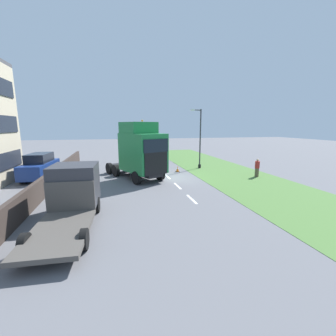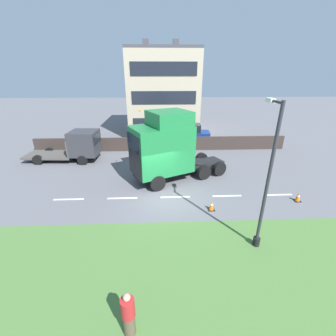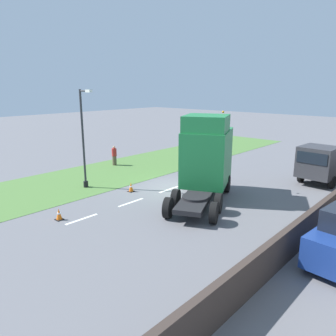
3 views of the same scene
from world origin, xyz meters
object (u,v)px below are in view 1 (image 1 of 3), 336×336
object	(u,v)px
lamp_post	(199,141)
pedestrian	(257,168)
parked_car	(40,166)
lorry_cab	(141,151)
flatbed_truck	(73,191)
traffic_cone_lead	(160,161)
traffic_cone_trailing	(178,169)

from	to	relation	value
lamp_post	pedestrian	world-z (taller)	lamp_post
parked_car	lorry_cab	bearing A→B (deg)	168.55
lorry_cab	flatbed_truck	xyz separation A→B (m)	(4.15, 7.15, -1.03)
lamp_post	pedestrian	xyz separation A→B (m)	(-3.50, 5.10, -2.08)
traffic_cone_lead	flatbed_truck	bearing A→B (deg)	63.77
pedestrian	traffic_cone_trailing	world-z (taller)	pedestrian
flatbed_truck	traffic_cone_lead	size ratio (longest dim) A/B	10.86
lorry_cab	lamp_post	size ratio (longest dim) A/B	1.14
lorry_cab	flatbed_truck	world-z (taller)	lorry_cab
flatbed_truck	parked_car	xyz separation A→B (m)	(4.21, -9.61, -0.32)
parked_car	flatbed_truck	bearing A→B (deg)	118.59
lamp_post	traffic_cone_trailing	xyz separation A→B (m)	(2.73, 1.34, -2.58)
lorry_cab	traffic_cone_lead	size ratio (longest dim) A/B	12.11
traffic_cone_trailing	traffic_cone_lead	bearing A→B (deg)	-82.46
flatbed_truck	parked_car	distance (m)	10.50
pedestrian	traffic_cone_trailing	size ratio (longest dim) A/B	2.77
pedestrian	lamp_post	bearing A→B (deg)	-55.52
flatbed_truck	pedestrian	world-z (taller)	flatbed_truck
flatbed_truck	traffic_cone_trailing	world-z (taller)	flatbed_truck
flatbed_truck	parked_car	world-z (taller)	flatbed_truck
flatbed_truck	traffic_cone_trailing	xyz separation A→B (m)	(-8.01, -9.56, -1.08)
lamp_post	traffic_cone_lead	xyz separation A→B (m)	(3.43, -3.94, -2.58)
lamp_post	traffic_cone_lead	distance (m)	5.83
lorry_cab	parked_car	bearing A→B (deg)	-41.34
lorry_cab	traffic_cone_trailing	size ratio (longest dim) A/B	12.11
parked_car	traffic_cone_lead	world-z (taller)	parked_car
parked_car	pedestrian	xyz separation A→B (m)	(-18.46, 3.81, -0.26)
lorry_cab	parked_car	xyz separation A→B (m)	(8.36, -2.46, -1.35)
lorry_cab	lamp_post	world-z (taller)	lamp_post
traffic_cone_lead	traffic_cone_trailing	size ratio (longest dim) A/B	1.00
lorry_cab	lamp_post	distance (m)	7.61
lamp_post	pedestrian	bearing A→B (deg)	124.48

